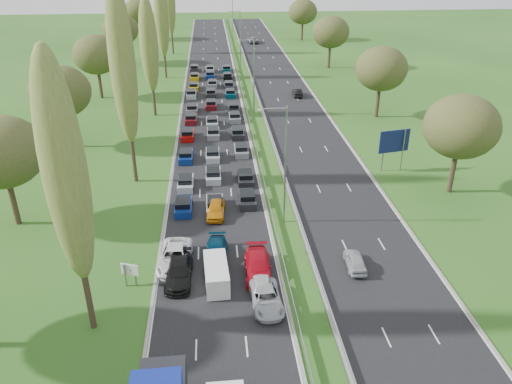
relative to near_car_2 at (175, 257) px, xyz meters
name	(u,v)px	position (x,y,z in m)	size (l,w,h in m)	color
ground	(253,111)	(10.48, 43.63, -0.82)	(260.00, 260.00, 0.00)	#235019
near_carriageway	(212,107)	(3.73, 46.13, -0.82)	(10.50, 215.00, 0.04)	black
far_carriageway	(291,105)	(17.23, 46.13, -0.82)	(10.50, 215.00, 0.04)	black
central_reservation	(252,103)	(10.48, 46.13, -0.27)	(2.36, 215.00, 0.32)	gray
lamp_columns	(254,78)	(10.48, 41.63, 5.18)	(0.18, 140.18, 12.00)	gray
poplar_row	(140,50)	(-5.52, 31.80, 11.57)	(2.80, 127.80, 22.44)	#2D2116
woodland_left	(53,99)	(-16.02, 26.26, 6.86)	(8.00, 166.00, 11.10)	#2D2116
woodland_right	(400,82)	(29.98, 30.30, 6.86)	(8.00, 153.00, 11.10)	#2D2116
traffic_queue_fill	(212,113)	(3.68, 41.37, -0.38)	(9.01, 67.26, 0.80)	navy
near_car_2	(175,257)	(0.00, 0.00, 0.00)	(2.65, 5.75, 1.60)	white
near_car_3	(179,272)	(0.47, -2.20, -0.03)	(2.16, 5.32, 1.54)	black
near_car_7	(217,251)	(3.63, 0.75, -0.12)	(1.89, 4.65, 1.35)	#042D4A
near_car_8	(216,209)	(3.70, 8.54, -0.05)	(1.78, 4.42, 1.51)	orange
near_car_10	(267,298)	(7.33, -6.14, -0.12)	(2.25, 4.88, 1.36)	#A8AAB1
near_car_11	(258,266)	(7.05, -2.01, -0.01)	(2.22, 5.47, 1.59)	#B40B1B
near_car_12	(262,289)	(7.12, -5.00, -0.07)	(1.73, 4.30, 1.47)	silver
far_car_0	(355,261)	(15.48, -1.79, -0.15)	(1.54, 3.83, 1.30)	#9FA4A8
far_car_1	(297,92)	(19.22, 51.56, -0.11)	(1.47, 4.20, 1.38)	black
far_car_2	(253,40)	(15.68, 105.73, 0.00)	(2.64, 5.72, 1.59)	gray
white_van_rear	(216,272)	(3.55, -2.78, 0.15)	(1.84, 4.70, 1.89)	silver
info_sign	(130,272)	(-3.42, -2.64, 0.55)	(1.45, 0.58, 2.10)	gray
direction_sign	(394,143)	(25.38, 17.98, 2.75)	(3.93, 0.92, 5.20)	gray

